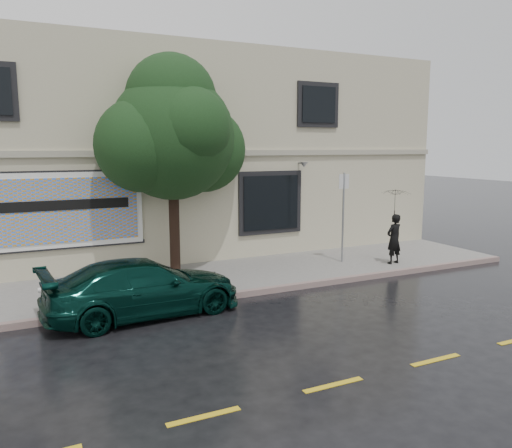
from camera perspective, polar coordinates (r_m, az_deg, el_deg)
name	(u,v)px	position (r m, az deg, el deg)	size (l,w,h in m)	color
ground	(244,318)	(11.33, -1.37, -10.73)	(90.00, 90.00, 0.00)	black
sidewalk	(197,280)	(14.21, -6.79, -6.41)	(20.00, 3.50, 0.15)	gray
curb	(219,297)	(12.63, -4.20, -8.33)	(20.00, 0.18, 0.16)	gray
road_marking	(333,385)	(8.51, 8.83, -17.71)	(19.00, 0.12, 0.01)	gold
building	(145,155)	(19.25, -12.57, 7.74)	(20.00, 8.12, 7.00)	#C0B89B
billboard	(66,210)	(14.81, -20.88, 1.50)	(4.30, 0.16, 2.20)	white
car	(144,288)	(11.64, -12.72, -7.10)	(1.95, 4.41, 1.29)	black
pedestrian	(394,239)	(16.21, 15.49, -1.65)	(0.57, 0.38, 1.57)	black
umbrella	(395,203)	(16.04, 15.65, 2.32)	(0.93, 0.93, 0.69)	black
street_tree	(172,138)	(14.49, -9.56, 9.70)	(3.55, 3.55, 5.68)	black
fire_hydrant	(46,290)	(12.42, -22.85, -6.92)	(0.35, 0.33, 0.87)	silver
sign_pole	(343,209)	(15.97, 9.94, 1.66)	(0.35, 0.06, 2.84)	gray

